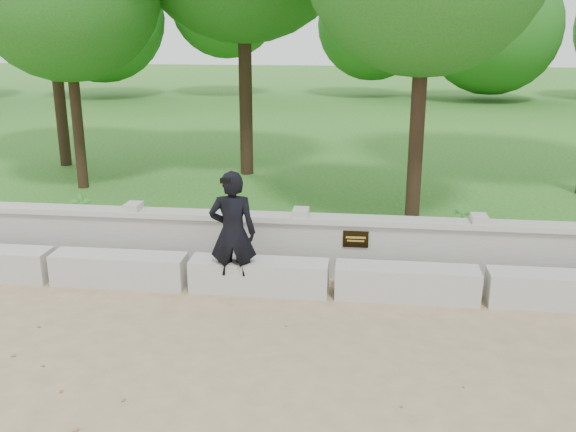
# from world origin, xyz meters

# --- Properties ---
(ground) EXTENTS (80.00, 80.00, 0.00)m
(ground) POSITION_xyz_m (0.00, 0.00, 0.00)
(ground) COLOR tan
(ground) RESTS_ON ground
(lawn) EXTENTS (40.00, 22.00, 0.25)m
(lawn) POSITION_xyz_m (0.00, 14.00, 0.12)
(lawn) COLOR #1F5C19
(lawn) RESTS_ON ground
(concrete_bench) EXTENTS (11.90, 0.45, 0.45)m
(concrete_bench) POSITION_xyz_m (0.00, 1.90, 0.22)
(concrete_bench) COLOR beige
(concrete_bench) RESTS_ON ground
(parapet_wall) EXTENTS (12.50, 0.35, 0.90)m
(parapet_wall) POSITION_xyz_m (0.00, 2.60, 0.46)
(parapet_wall) COLOR #B6B3AB
(parapet_wall) RESTS_ON ground
(man_main) EXTENTS (0.67, 0.60, 1.72)m
(man_main) POSITION_xyz_m (-1.33, 1.80, 0.86)
(man_main) COLOR black
(man_main) RESTS_ON ground
(shrub_a) EXTENTS (0.42, 0.39, 0.66)m
(shrub_a) POSITION_xyz_m (-4.14, 3.30, 0.58)
(shrub_a) COLOR #37852D
(shrub_a) RESTS_ON lawn
(shrub_b) EXTENTS (0.47, 0.48, 0.68)m
(shrub_b) POSITION_xyz_m (1.89, 3.30, 0.59)
(shrub_b) COLOR #37852D
(shrub_b) RESTS_ON lawn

